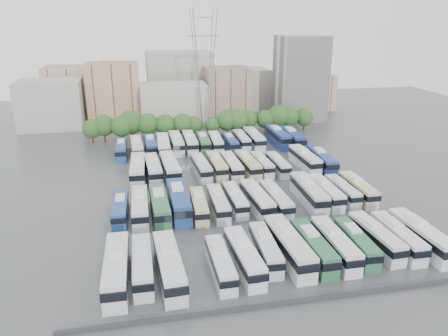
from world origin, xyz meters
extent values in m
plane|color=#424447|center=(0.00, 0.00, 0.00)|extent=(220.00, 220.00, 0.00)
cube|color=#2D2D30|center=(0.00, -33.00, 0.25)|extent=(56.00, 0.50, 0.50)
cylinder|color=black|center=(-29.25, 42.02, 1.04)|extent=(0.36, 0.36, 2.08)
sphere|color=#234C1E|center=(-29.25, 42.02, 3.85)|extent=(4.98, 4.98, 4.98)
cylinder|color=black|center=(-26.19, 42.75, 1.19)|extent=(0.36, 0.36, 2.37)
sphere|color=#234C1E|center=(-26.19, 42.75, 4.40)|extent=(5.69, 5.69, 5.69)
cylinder|color=black|center=(-21.64, 41.25, 1.16)|extent=(0.36, 0.36, 2.32)
sphere|color=#234C1E|center=(-21.64, 41.25, 4.31)|extent=(5.57, 5.57, 5.57)
cylinder|color=black|center=(-19.01, 42.83, 1.34)|extent=(0.36, 0.36, 2.67)
sphere|color=#234C1E|center=(-19.01, 42.83, 4.96)|extent=(6.41, 6.41, 6.41)
cylinder|color=black|center=(-14.77, 41.82, 1.20)|extent=(0.36, 0.36, 2.41)
sphere|color=#234C1E|center=(-14.77, 41.82, 4.47)|extent=(5.78, 5.78, 5.78)
cylinder|color=black|center=(-10.21, 41.32, 1.13)|extent=(0.36, 0.36, 2.27)
sphere|color=#234C1E|center=(-10.21, 41.32, 4.21)|extent=(5.45, 5.45, 5.45)
cylinder|color=black|center=(-5.57, 41.60, 1.13)|extent=(0.36, 0.36, 2.26)
sphere|color=#234C1E|center=(-5.57, 41.60, 4.20)|extent=(5.42, 5.42, 5.42)
cylinder|color=black|center=(-2.35, 42.19, 0.97)|extent=(0.36, 0.36, 1.93)
sphere|color=#234C1E|center=(-2.35, 42.19, 3.59)|extent=(4.64, 4.64, 4.64)
cylinder|color=black|center=(2.83, 41.90, 0.89)|extent=(0.36, 0.36, 1.78)
sphere|color=#234C1E|center=(2.83, 41.90, 3.30)|extent=(4.27, 4.27, 4.27)
cylinder|color=black|center=(6.88, 41.74, 1.20)|extent=(0.36, 0.36, 2.40)
sphere|color=#234C1E|center=(6.88, 41.74, 4.46)|extent=(5.77, 5.77, 5.77)
cylinder|color=black|center=(9.85, 41.17, 1.25)|extent=(0.36, 0.36, 2.51)
sphere|color=#234C1E|center=(9.85, 41.17, 4.66)|extent=(6.02, 6.02, 6.02)
cylinder|color=black|center=(13.07, 42.82, 1.14)|extent=(0.36, 0.36, 2.28)
sphere|color=#234C1E|center=(13.07, 42.82, 4.23)|extent=(5.47, 5.47, 5.47)
cylinder|color=black|center=(18.18, 42.52, 1.09)|extent=(0.36, 0.36, 2.19)
sphere|color=#234C1E|center=(18.18, 42.52, 4.06)|extent=(5.25, 5.25, 5.25)
cylinder|color=black|center=(21.93, 42.59, 1.30)|extent=(0.36, 0.36, 2.60)
sphere|color=#234C1E|center=(21.93, 42.59, 4.82)|extent=(6.23, 6.23, 6.23)
cylinder|color=black|center=(25.27, 42.84, 1.19)|extent=(0.36, 0.36, 2.37)
sphere|color=#234C1E|center=(25.27, 42.84, 4.40)|extent=(5.69, 5.69, 5.69)
cylinder|color=black|center=(29.98, 42.75, 1.07)|extent=(0.36, 0.36, 2.15)
sphere|color=#234C1E|center=(29.98, 42.75, 3.99)|extent=(5.15, 5.15, 5.15)
cube|color=#9E998E|center=(-42.00, 62.00, 7.00)|extent=(18.00, 14.00, 14.00)
cube|color=tan|center=(-24.00, 68.00, 9.00)|extent=(16.00, 12.00, 18.00)
cube|color=#ADA89E|center=(-6.00, 60.00, 6.00)|extent=(20.00, 14.00, 12.00)
cube|color=gray|center=(12.00, 66.00, 8.00)|extent=(14.00, 12.00, 16.00)
cube|color=gray|center=(-2.00, 80.00, 10.00)|extent=(22.00, 16.00, 20.00)
cube|color=tan|center=(-38.00, 78.00, 8.00)|extent=(16.00, 14.00, 16.00)
cube|color=#A39E93|center=(20.00, 78.00, 7.00)|extent=(18.00, 14.00, 14.00)
cube|color=tan|center=(44.00, 72.00, 6.00)|extent=(14.00, 12.00, 12.00)
cube|color=gray|center=(-14.00, 74.00, 5.00)|extent=(12.00, 10.00, 10.00)
cube|color=silver|center=(34.00, 58.00, 13.00)|extent=(14.00, 14.00, 26.00)
cylinder|color=slate|center=(0.00, 48.00, 17.00)|extent=(2.90, 2.91, 33.83)
cylinder|color=slate|center=(0.00, 52.00, 17.00)|extent=(2.90, 2.91, 33.83)
cylinder|color=slate|center=(4.00, 48.00, 17.00)|extent=(2.90, 2.91, 33.83)
cylinder|color=slate|center=(4.00, 52.00, 17.00)|extent=(2.90, 2.91, 33.83)
cube|color=slate|center=(2.00, 50.00, 31.28)|extent=(4.50, 0.30, 0.30)
cube|color=slate|center=(2.00, 50.00, 26.52)|extent=(9.00, 0.30, 0.30)
cube|color=slate|center=(2.00, 50.00, 21.08)|extent=(7.00, 0.30, 0.30)
cube|color=silver|center=(-21.52, -24.35, 1.87)|extent=(3.09, 13.28, 3.75)
cube|color=black|center=(-21.52, -24.52, 2.59)|extent=(3.22, 13.48, 1.10)
cube|color=silver|center=(-21.49, -22.70, 3.99)|extent=(1.95, 3.56, 0.48)
cube|color=silver|center=(-18.30, -23.73, 1.64)|extent=(2.57, 11.57, 3.27)
cube|color=black|center=(-18.30, -23.87, 2.26)|extent=(2.69, 11.75, 0.96)
cube|color=silver|center=(-18.29, -22.29, 3.48)|extent=(1.67, 3.10, 0.42)
cube|color=silver|center=(-14.97, -24.88, 1.83)|extent=(3.33, 13.03, 3.66)
cube|color=black|center=(-14.96, -25.04, 2.53)|extent=(3.46, 13.23, 1.08)
cube|color=silver|center=(-15.04, -23.27, 3.90)|extent=(1.98, 3.53, 0.47)
cube|color=silver|center=(-8.35, -25.21, 1.52)|extent=(2.28, 10.70, 3.03)
cube|color=black|center=(-8.35, -25.35, 2.10)|extent=(2.39, 10.86, 0.89)
cube|color=silver|center=(-8.35, -23.87, 3.23)|extent=(1.52, 2.85, 0.39)
cube|color=silver|center=(-5.02, -24.49, 1.68)|extent=(3.07, 11.98, 3.36)
cube|color=black|center=(-5.01, -24.64, 2.33)|extent=(3.20, 12.16, 0.99)
cube|color=silver|center=(-5.09, -23.01, 3.58)|extent=(1.83, 3.24, 0.44)
cube|color=silver|center=(-1.55, -22.83, 1.55)|extent=(2.87, 11.08, 3.11)
cube|color=black|center=(-1.56, -22.96, 2.15)|extent=(2.98, 11.25, 0.91)
cube|color=silver|center=(-1.48, -21.46, 3.31)|extent=(1.70, 3.00, 0.40)
cube|color=silver|center=(1.62, -23.41, 1.88)|extent=(3.17, 13.33, 3.76)
cube|color=black|center=(1.63, -23.57, 2.60)|extent=(3.30, 13.53, 1.10)
cube|color=silver|center=(1.58, -21.75, 4.00)|extent=(1.97, 3.58, 0.49)
cube|color=#2A633E|center=(4.97, -23.95, 1.67)|extent=(2.58, 11.81, 3.34)
cube|color=black|center=(4.97, -24.10, 2.31)|extent=(2.70, 11.99, 0.98)
cube|color=silver|center=(4.96, -22.48, 3.56)|extent=(1.69, 3.16, 0.43)
cube|color=silver|center=(8.25, -23.90, 1.69)|extent=(2.67, 11.97, 3.38)
cube|color=black|center=(8.25, -24.05, 2.34)|extent=(2.79, 12.15, 1.00)
cube|color=silver|center=(8.27, -22.40, 3.60)|extent=(1.73, 3.20, 0.44)
cube|color=#2B6541|center=(11.50, -23.80, 1.55)|extent=(2.80, 11.01, 3.09)
cube|color=black|center=(11.50, -23.93, 2.14)|extent=(2.91, 11.18, 0.91)
cube|color=silver|center=(11.56, -22.43, 3.29)|extent=(1.67, 2.98, 0.40)
cube|color=silver|center=(14.97, -23.11, 1.65)|extent=(3.00, 11.73, 3.29)
cube|color=black|center=(14.97, -23.25, 2.28)|extent=(3.13, 11.91, 0.97)
cube|color=silver|center=(14.90, -21.65, 3.51)|extent=(1.79, 3.17, 0.43)
cube|color=silver|center=(18.09, -23.65, 1.63)|extent=(2.52, 11.54, 3.27)
cube|color=black|center=(18.09, -23.80, 2.26)|extent=(2.64, 11.71, 0.96)
cube|color=silver|center=(18.10, -22.21, 3.48)|extent=(1.65, 3.08, 0.42)
cube|color=silver|center=(21.41, -24.33, 1.79)|extent=(3.09, 12.70, 3.58)
cube|color=black|center=(21.42, -24.49, 2.47)|extent=(3.22, 12.89, 1.05)
cube|color=silver|center=(21.36, -22.76, 3.81)|extent=(1.90, 3.42, 0.46)
cube|color=navy|center=(-21.38, -5.48, 1.51)|extent=(2.65, 10.73, 3.02)
cube|color=black|center=(-21.38, -5.61, 2.09)|extent=(2.77, 10.89, 0.89)
cube|color=silver|center=(-21.33, -4.15, 3.21)|extent=(1.61, 2.89, 0.39)
cube|color=silver|center=(-18.16, -5.76, 1.72)|extent=(2.81, 12.22, 3.45)
cube|color=black|center=(-18.16, -5.91, 2.38)|extent=(2.93, 12.40, 1.01)
cube|color=silver|center=(-18.13, -4.24, 3.67)|extent=(1.78, 3.28, 0.45)
cube|color=#2D693F|center=(-14.92, -6.00, 1.76)|extent=(2.88, 12.45, 3.51)
cube|color=black|center=(-14.92, -6.15, 2.43)|extent=(3.01, 12.64, 1.03)
cube|color=silver|center=(-14.95, -4.45, 3.74)|extent=(1.82, 3.34, 0.45)
cube|color=navy|center=(-11.64, -5.07, 1.90)|extent=(2.99, 13.46, 3.81)
cube|color=black|center=(-11.64, -5.24, 2.63)|extent=(3.13, 13.66, 1.12)
cube|color=silver|center=(-11.66, -3.39, 4.05)|extent=(1.94, 3.60, 0.49)
cube|color=#C4B586|center=(-8.36, -6.70, 1.50)|extent=(2.75, 10.71, 3.01)
cube|color=black|center=(-8.37, -6.83, 2.08)|extent=(2.86, 10.87, 0.88)
cube|color=silver|center=(-8.30, -5.37, 3.20)|extent=(1.63, 2.90, 0.39)
cube|color=silver|center=(-5.01, -6.50, 1.56)|extent=(2.53, 11.06, 3.12)
cube|color=black|center=(-5.01, -6.63, 2.16)|extent=(2.64, 11.22, 0.92)
cube|color=silver|center=(-4.99, -5.12, 3.32)|extent=(1.61, 2.96, 0.40)
cube|color=silver|center=(-1.79, -5.44, 1.52)|extent=(2.37, 10.75, 3.04)
cube|color=black|center=(-1.79, -5.58, 2.10)|extent=(2.48, 10.91, 0.89)
cube|color=silver|center=(-1.80, -4.10, 3.24)|extent=(1.54, 2.87, 0.39)
cube|color=silver|center=(1.82, -6.61, 1.71)|extent=(3.18, 12.19, 3.42)
cube|color=black|center=(1.82, -6.76, 2.37)|extent=(3.31, 12.38, 1.01)
cube|color=silver|center=(1.74, -5.10, 3.64)|extent=(1.87, 3.30, 0.44)
cube|color=silver|center=(5.03, -7.25, 1.66)|extent=(2.70, 11.77, 3.32)
cube|color=black|center=(5.03, -7.40, 2.30)|extent=(2.82, 11.94, 0.98)
cube|color=silver|center=(5.00, -5.79, 3.54)|extent=(1.72, 3.16, 0.43)
cube|color=silver|center=(11.67, -5.94, 1.85)|extent=(3.17, 13.15, 3.70)
cube|color=black|center=(11.66, -6.10, 2.56)|extent=(3.31, 13.35, 1.09)
cube|color=silver|center=(11.72, -4.30, 3.94)|extent=(1.96, 3.54, 0.48)
cube|color=silver|center=(14.93, -5.85, 1.65)|extent=(2.57, 11.68, 3.30)
cube|color=black|center=(14.93, -5.99, 2.28)|extent=(2.69, 11.86, 0.97)
cube|color=silver|center=(14.94, -4.39, 3.52)|extent=(1.68, 3.12, 0.43)
cube|color=silver|center=(18.38, -5.56, 1.50)|extent=(2.44, 10.62, 3.00)
cube|color=black|center=(18.38, -5.69, 2.07)|extent=(2.55, 10.78, 0.88)
cube|color=silver|center=(18.35, -4.24, 3.19)|extent=(1.55, 2.85, 0.39)
cube|color=#CDC28D|center=(21.43, -5.66, 1.64)|extent=(2.72, 11.61, 3.28)
cube|color=black|center=(21.43, -5.80, 2.26)|extent=(2.83, 11.79, 0.96)
cube|color=silver|center=(21.46, -4.21, 3.49)|extent=(1.71, 3.12, 0.42)
cube|color=silver|center=(-18.13, 12.74, 1.88)|extent=(3.37, 13.36, 3.75)
cube|color=black|center=(-18.13, 12.57, 2.60)|extent=(3.51, 13.56, 1.10)
cube|color=silver|center=(-18.06, 14.39, 4.00)|extent=(2.02, 3.61, 0.49)
cube|color=silver|center=(-15.02, 12.85, 1.76)|extent=(3.16, 12.55, 3.53)
cube|color=black|center=(-15.01, 12.70, 2.44)|extent=(3.29, 12.74, 1.04)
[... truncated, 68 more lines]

